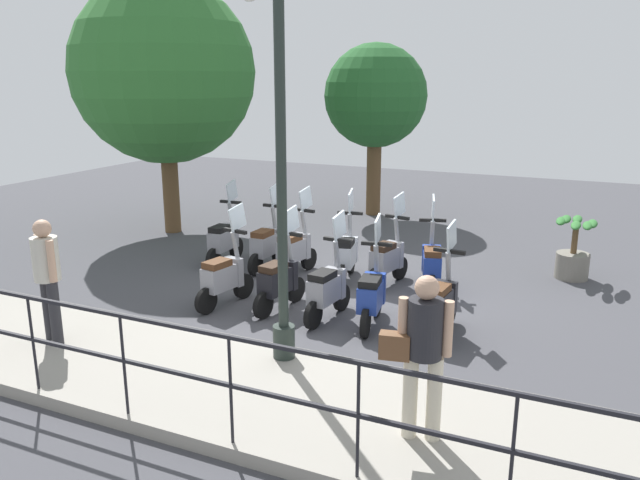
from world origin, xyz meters
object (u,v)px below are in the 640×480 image
at_px(pedestrian_with_bag, 422,345).
at_px(scooter_far_4, 267,244).
at_px(tree_distant, 375,97).
at_px(scooter_near_3, 279,279).
at_px(scooter_far_0, 432,263).
at_px(scooter_far_2, 347,253).
at_px(potted_palm, 573,253).
at_px(scooter_far_3, 295,249).
at_px(tree_large, 164,72).
at_px(pedestrian_distant, 47,272).
at_px(lamp_post_near, 281,187).
at_px(scooter_near_0, 440,302).
at_px(scooter_near_4, 224,276).
at_px(scooter_far_5, 224,239).
at_px(scooter_near_1, 372,294).
at_px(scooter_near_2, 328,288).
at_px(scooter_far_1, 388,258).

xyz_separation_m(pedestrian_with_bag, scooter_far_4, (4.39, 4.06, -0.60)).
relative_size(tree_distant, scooter_near_3, 2.73).
xyz_separation_m(scooter_far_0, scooter_far_2, (-0.06, 1.47, 0.00)).
bearing_deg(scooter_far_0, potted_palm, -67.69).
bearing_deg(scooter_far_4, scooter_far_3, -97.93).
bearing_deg(tree_large, scooter_far_2, -108.13).
bearing_deg(pedestrian_distant, potted_palm, 158.31).
bearing_deg(tree_distant, lamp_post_near, -167.19).
relative_size(scooter_near_0, scooter_near_4, 1.00).
xyz_separation_m(tree_distant, scooter_near_0, (-6.87, -3.42, -2.43)).
relative_size(tree_large, scooter_far_3, 3.54).
relative_size(scooter_near_4, scooter_far_5, 1.00).
distance_m(tree_large, scooter_near_0, 8.23).
relative_size(scooter_near_1, scooter_near_2, 1.00).
distance_m(scooter_far_3, scooter_far_5, 1.52).
bearing_deg(scooter_near_3, scooter_near_2, -85.30).
bearing_deg(scooter_far_1, scooter_near_1, -156.15).
bearing_deg(scooter_far_1, potted_palm, -46.11).
height_order(scooter_near_2, scooter_far_5, same).
xyz_separation_m(tree_large, scooter_far_1, (-1.57, -5.61, -3.01)).
bearing_deg(scooter_near_4, tree_distant, 11.57).
bearing_deg(scooter_far_5, scooter_near_0, -111.91).
xyz_separation_m(scooter_near_3, scooter_far_5, (1.68, 2.05, 0.00)).
bearing_deg(scooter_far_4, scooter_far_2, -87.56).
height_order(lamp_post_near, tree_distant, lamp_post_near).
distance_m(lamp_post_near, scooter_near_1, 2.47).
xyz_separation_m(tree_distant, scooter_far_0, (-5.13, -2.85, -2.43)).
distance_m(potted_palm, scooter_far_3, 4.83).
bearing_deg(scooter_near_0, scooter_far_0, 23.64).
distance_m(scooter_far_4, scooter_far_5, 0.90).
relative_size(pedestrian_with_bag, tree_distant, 0.38).
xyz_separation_m(potted_palm, scooter_near_3, (-3.46, 3.91, 0.04)).
distance_m(scooter_far_1, scooter_far_5, 3.17).
xyz_separation_m(scooter_near_0, scooter_near_4, (-0.23, 3.26, 0.00)).
distance_m(scooter_far_3, scooter_far_4, 0.63).
distance_m(potted_palm, scooter_near_2, 4.68).
distance_m(scooter_near_3, scooter_far_3, 1.68).
relative_size(pedestrian_with_bag, scooter_near_2, 1.03).
relative_size(scooter_near_4, scooter_far_1, 1.00).
xyz_separation_m(tree_large, scooter_near_0, (-3.28, -6.92, -3.01)).
bearing_deg(scooter_near_1, scooter_far_3, 42.80).
bearing_deg(tree_distant, scooter_near_4, -178.77).
bearing_deg(tree_large, scooter_near_0, -115.36).
bearing_deg(scooter_far_3, pedestrian_distant, 170.99).
xyz_separation_m(pedestrian_with_bag, pedestrian_distant, (0.20, 4.81, 0.00)).
bearing_deg(scooter_near_1, tree_large, 52.30).
relative_size(tree_distant, scooter_far_4, 2.73).
height_order(scooter_near_4, scooter_far_0, same).
bearing_deg(scooter_far_0, scooter_far_1, 75.35).
relative_size(pedestrian_with_bag, scooter_far_2, 1.03).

